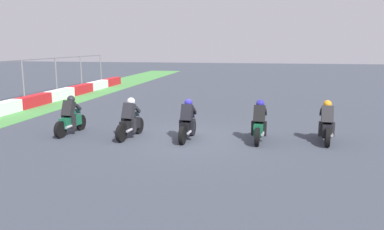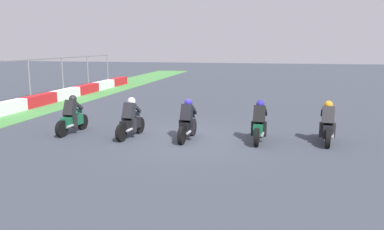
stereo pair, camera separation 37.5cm
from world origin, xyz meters
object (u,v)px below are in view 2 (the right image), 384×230
object	(u,v)px
rider_lane_a	(327,126)
rider_lane_e	(72,118)
rider_lane_d	(131,121)
rider_lane_b	(259,125)
rider_lane_c	(188,123)

from	to	relation	value
rider_lane_a	rider_lane_e	bearing A→B (deg)	97.33
rider_lane_e	rider_lane_d	bearing A→B (deg)	-88.74
rider_lane_a	rider_lane_d	world-z (taller)	same
rider_lane_b	rider_lane_e	distance (m)	7.28
rider_lane_b	rider_lane_c	size ratio (longest dim) A/B	1.00
rider_lane_e	rider_lane_a	bearing A→B (deg)	-82.47
rider_lane_b	rider_lane_c	bearing A→B (deg)	99.97
rider_lane_e	rider_lane_b	bearing A→B (deg)	-83.94
rider_lane_b	rider_lane_d	world-z (taller)	same
rider_lane_d	rider_lane_e	xyz separation A→B (m)	(0.15, 2.50, 0.00)
rider_lane_b	rider_lane_c	distance (m)	2.60
rider_lane_c	rider_lane_b	bearing A→B (deg)	-80.38
rider_lane_d	rider_lane_b	bearing A→B (deg)	-78.35
rider_lane_a	rider_lane_c	world-z (taller)	same
rider_lane_b	rider_lane_e	bearing A→B (deg)	95.64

